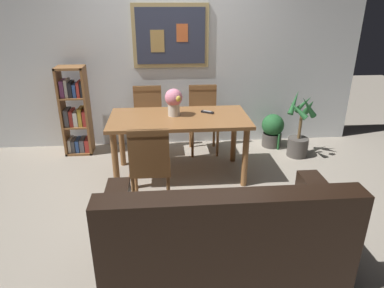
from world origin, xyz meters
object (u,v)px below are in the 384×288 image
(dining_chair_near_left, at_px, (150,162))
(flower_vase, at_px, (174,100))
(potted_ivy, at_px, (272,130))
(potted_palm, at_px, (299,134))
(dining_chair_far_right, at_px, (203,113))
(leather_couch, at_px, (223,237))
(dining_chair_far_left, at_px, (148,115))
(dining_table, at_px, (179,125))
(bookshelf, at_px, (76,114))
(tv_remote, at_px, (207,112))

(dining_chair_near_left, distance_m, flower_vase, 0.93)
(potted_ivy, relative_size, flower_vase, 1.77)
(potted_palm, height_order, flower_vase, flower_vase)
(dining_chair_far_right, distance_m, leather_couch, 2.41)
(dining_chair_far_right, relative_size, dining_chair_far_left, 1.00)
(dining_chair_far_left, bearing_deg, leather_couch, -75.18)
(dining_chair_near_left, bearing_deg, dining_table, 66.44)
(bookshelf, bearing_deg, tv_remote, -21.41)
(dining_chair_near_left, xyz_separation_m, potted_palm, (1.95, 1.16, -0.22))
(dining_chair_near_left, xyz_separation_m, bookshelf, (-1.03, 1.53, 0.03))
(dining_chair_near_left, distance_m, dining_chair_far_right, 1.64)
(dining_chair_far_left, distance_m, flower_vase, 0.87)
(dining_chair_far_right, bearing_deg, tv_remote, -92.25)
(leather_couch, distance_m, potted_palm, 2.49)
(dining_chair_far_left, xyz_separation_m, bookshelf, (-0.96, 0.03, 0.03))
(dining_chair_far_right, distance_m, bookshelf, 1.72)
(dining_chair_far_left, bearing_deg, dining_chair_near_left, -87.43)
(dining_chair_far_right, xyz_separation_m, tv_remote, (-0.02, -0.62, 0.22))
(dining_table, bearing_deg, flower_vase, 135.77)
(dining_chair_near_left, xyz_separation_m, dining_chair_far_left, (-0.07, 1.50, 0.00))
(potted_ivy, bearing_deg, dining_chair_near_left, -138.14)
(leather_couch, height_order, potted_ivy, leather_couch)
(bookshelf, relative_size, flower_vase, 3.79)
(leather_couch, distance_m, potted_ivy, 2.69)
(potted_palm, bearing_deg, leather_couch, -123.77)
(potted_ivy, relative_size, potted_palm, 0.62)
(dining_table, distance_m, leather_couch, 1.71)
(bookshelf, relative_size, potted_palm, 1.33)
(flower_vase, bearing_deg, dining_chair_near_left, -108.56)
(dining_table, distance_m, dining_chair_far_left, 0.86)
(bookshelf, distance_m, tv_remote, 1.83)
(dining_table, relative_size, bookshelf, 1.34)
(dining_chair_far_right, distance_m, dining_chair_far_left, 0.76)
(leather_couch, relative_size, bookshelf, 1.50)
(potted_ivy, height_order, tv_remote, tv_remote)
(dining_chair_far_left, bearing_deg, potted_ivy, 0.98)
(dining_chair_far_right, height_order, potted_palm, dining_chair_far_right)
(dining_chair_near_left, height_order, potted_ivy, dining_chair_near_left)
(dining_chair_near_left, relative_size, potted_ivy, 1.62)
(dining_chair_near_left, height_order, bookshelf, bookshelf)
(dining_table, distance_m, bookshelf, 1.57)
(potted_palm, bearing_deg, dining_chair_far_right, 165.33)
(dining_table, height_order, bookshelf, bookshelf)
(dining_chair_far_right, bearing_deg, potted_palm, -14.67)
(dining_chair_far_left, height_order, potted_ivy, dining_chair_far_left)
(dining_chair_far_left, distance_m, potted_palm, 2.06)
(leather_couch, bearing_deg, dining_chair_far_right, 87.09)
(tv_remote, bearing_deg, leather_couch, -93.14)
(dining_chair_far_left, height_order, bookshelf, bookshelf)
(dining_table, height_order, potted_palm, potted_palm)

